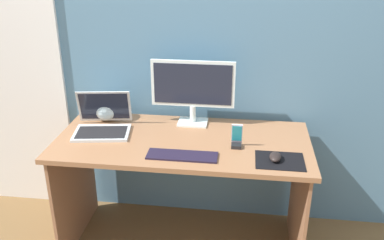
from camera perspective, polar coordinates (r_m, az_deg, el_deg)
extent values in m
cube|color=teal|center=(2.60, -0.09, 11.49)|extent=(6.00, 0.04, 2.50)
cube|color=white|center=(3.05, -24.26, 6.56)|extent=(0.82, 0.02, 2.02)
cube|color=#9C6A46|center=(2.40, -1.30, -2.96)|extent=(1.44, 0.67, 0.03)
cube|color=#966645|center=(2.76, -15.56, -8.89)|extent=(0.02, 0.63, 0.71)
cube|color=#946444|center=(2.59, 14.17, -11.04)|extent=(0.02, 0.63, 0.71)
cube|color=white|center=(2.60, 0.10, -0.31)|extent=(0.18, 0.14, 0.01)
cylinder|color=white|center=(2.58, 0.11, 0.86)|extent=(0.04, 0.04, 0.10)
cube|color=white|center=(2.51, 0.11, 4.93)|extent=(0.50, 0.02, 0.28)
cube|color=#1E2333|center=(2.50, 0.08, 4.86)|extent=(0.47, 0.00, 0.25)
cube|color=silver|center=(2.51, -12.11, -1.72)|extent=(0.35, 0.27, 0.02)
cube|color=black|center=(2.50, -12.17, -1.63)|extent=(0.30, 0.21, 0.00)
cube|color=silver|center=(2.59, -11.79, 1.83)|extent=(0.33, 0.11, 0.21)
cube|color=#1E2333|center=(2.59, -11.81, 1.82)|extent=(0.30, 0.10, 0.18)
sphere|color=silver|center=(2.68, -11.50, 1.77)|extent=(0.18, 0.18, 0.18)
cube|color=#20192D|center=(2.21, -1.34, -4.85)|extent=(0.37, 0.12, 0.01)
cube|color=black|center=(2.22, 11.80, -5.42)|extent=(0.25, 0.20, 0.00)
ellipsoid|color=black|center=(2.21, 11.23, -4.92)|extent=(0.07, 0.10, 0.04)
cube|color=black|center=(2.32, 6.03, -3.49)|extent=(0.06, 0.05, 0.02)
cube|color=silver|center=(2.30, 6.11, -1.81)|extent=(0.06, 0.04, 0.12)
cube|color=#26A5BF|center=(2.29, 6.11, -1.84)|extent=(0.05, 0.03, 0.10)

